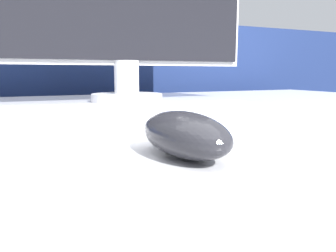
{
  "coord_description": "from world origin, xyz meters",
  "views": [
    {
      "loc": [
        -0.16,
        -0.53,
        0.81
      ],
      "look_at": [
        -0.03,
        -0.24,
        0.76
      ],
      "focal_mm": 35.0,
      "sensor_mm": 36.0,
      "label": 1
    }
  ],
  "objects": [
    {
      "name": "partition_panel",
      "position": [
        0.0,
        0.73,
        0.51
      ],
      "size": [
        5.0,
        0.03,
        1.01
      ],
      "color": "navy",
      "rests_on": "ground_plane"
    },
    {
      "name": "computer_mouse_near",
      "position": [
        -0.03,
        -0.28,
        0.75
      ],
      "size": [
        0.06,
        0.12,
        0.04
      ],
      "rotation": [
        0.0,
        0.0,
        0.07
      ],
      "color": "#232328",
      "rests_on": "desk"
    },
    {
      "name": "keyboard",
      "position": [
        -0.02,
        -0.07,
        0.75
      ],
      "size": [
        0.47,
        0.19,
        0.02
      ],
      "rotation": [
        0.0,
        0.0,
        -0.13
      ],
      "color": "silver",
      "rests_on": "desk"
    }
  ]
}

